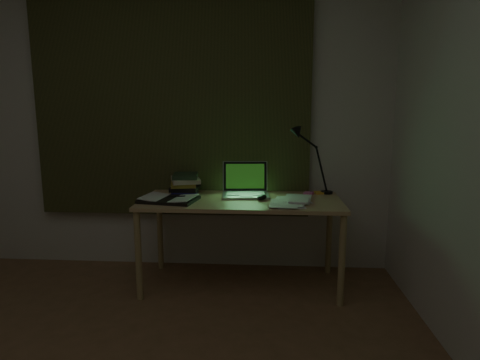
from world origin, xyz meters
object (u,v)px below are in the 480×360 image
object	(u,v)px
laptop	(246,180)
desk_lamp	(328,162)
book_stack	(185,183)
desk	(241,243)
loose_papers	(292,200)
open_textbook	(169,199)

from	to	relation	value
laptop	desk_lamp	bearing A→B (deg)	8.72
laptop	book_stack	xyz separation A→B (m)	(-0.48, 0.07, -0.04)
laptop	book_stack	bearing A→B (deg)	166.40
desk	laptop	xyz separation A→B (m)	(0.03, 0.10, 0.45)
book_stack	desk_lamp	bearing A→B (deg)	4.14
laptop	loose_papers	distance (m)	0.39
open_textbook	desk_lamp	world-z (taller)	desk_lamp
laptop	open_textbook	world-z (taller)	laptop
laptop	book_stack	world-z (taller)	laptop
desk_lamp	book_stack	bearing A→B (deg)	177.69
open_textbook	loose_papers	world-z (taller)	open_textbook
desk	book_stack	size ratio (longest dim) A/B	5.89
desk	desk_lamp	size ratio (longest dim) A/B	2.92
laptop	desk_lamp	distance (m)	0.65
book_stack	loose_papers	size ratio (longest dim) A/B	0.76
open_textbook	desk_lamp	size ratio (longest dim) A/B	0.78
desk	desk_lamp	bearing A→B (deg)	21.25
desk	loose_papers	bearing A→B (deg)	-8.32
desk	loose_papers	xyz separation A→B (m)	(0.36, -0.05, 0.34)
laptop	book_stack	size ratio (longest dim) A/B	1.59
laptop	loose_papers	xyz separation A→B (m)	(0.34, -0.15, -0.12)
desk	desk_lamp	distance (m)	0.90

